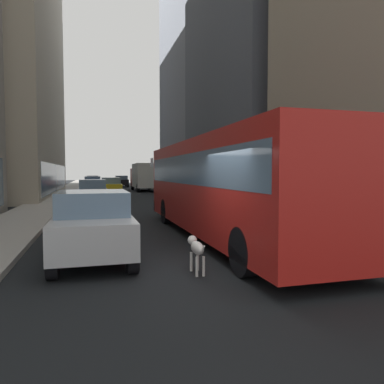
{
  "coord_description": "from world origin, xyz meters",
  "views": [
    {
      "loc": [
        -2.8,
        -7.07,
        2.07
      ],
      "look_at": [
        0.48,
        4.72,
        1.4
      ],
      "focal_mm": 33.52,
      "sensor_mm": 36.0,
      "label": 1
    }
  ],
  "objects_px": {
    "car_yellow_taxi": "(111,186)",
    "car_red_coupe": "(93,181)",
    "car_silver_sedan": "(93,223)",
    "traffic_light_near": "(326,162)",
    "box_truck": "(144,176)",
    "dalmatian_dog": "(196,248)",
    "pedestrian_with_handbag": "(260,193)",
    "car_black_suv": "(121,181)",
    "transit_bus": "(224,182)",
    "car_blue_hatchback": "(93,183)",
    "car_grey_wagon": "(93,192)"
  },
  "relations": [
    {
      "from": "car_red_coupe",
      "to": "traffic_light_near",
      "type": "xyz_separation_m",
      "value": [
        7.7,
        -43.25,
        1.62
      ]
    },
    {
      "from": "car_yellow_taxi",
      "to": "box_truck",
      "type": "height_order",
      "value": "box_truck"
    },
    {
      "from": "transit_bus",
      "to": "car_grey_wagon",
      "type": "bearing_deg",
      "value": 106.92
    },
    {
      "from": "transit_bus",
      "to": "car_silver_sedan",
      "type": "relative_size",
      "value": 2.55
    },
    {
      "from": "traffic_light_near",
      "to": "car_grey_wagon",
      "type": "bearing_deg",
      "value": 120.27
    },
    {
      "from": "car_silver_sedan",
      "to": "car_blue_hatchback",
      "type": "bearing_deg",
      "value": 90.0
    },
    {
      "from": "car_blue_hatchback",
      "to": "traffic_light_near",
      "type": "xyz_separation_m",
      "value": [
        7.7,
        -32.36,
        1.61
      ]
    },
    {
      "from": "transit_bus",
      "to": "car_yellow_taxi",
      "type": "bearing_deg",
      "value": 96.12
    },
    {
      "from": "car_red_coupe",
      "to": "transit_bus",
      "type": "bearing_deg",
      "value": -84.71
    },
    {
      "from": "car_black_suv",
      "to": "box_truck",
      "type": "xyz_separation_m",
      "value": [
        1.6,
        -12.32,
        0.85
      ]
    },
    {
      "from": "dalmatian_dog",
      "to": "traffic_light_near",
      "type": "xyz_separation_m",
      "value": [
        5.66,
        3.58,
        1.92
      ]
    },
    {
      "from": "dalmatian_dog",
      "to": "pedestrian_with_handbag",
      "type": "bearing_deg",
      "value": 57.14
    },
    {
      "from": "car_silver_sedan",
      "to": "dalmatian_dog",
      "type": "relative_size",
      "value": 4.7
    },
    {
      "from": "box_truck",
      "to": "dalmatian_dog",
      "type": "bearing_deg",
      "value": -96.11
    },
    {
      "from": "car_black_suv",
      "to": "pedestrian_with_handbag",
      "type": "distance_m",
      "value": 36.33
    },
    {
      "from": "car_grey_wagon",
      "to": "pedestrian_with_handbag",
      "type": "relative_size",
      "value": 2.42
    },
    {
      "from": "dalmatian_dog",
      "to": "pedestrian_with_handbag",
      "type": "xyz_separation_m",
      "value": [
        6.12,
        9.48,
        0.5
      ]
    },
    {
      "from": "transit_bus",
      "to": "car_black_suv",
      "type": "distance_m",
      "value": 41.96
    },
    {
      "from": "car_black_suv",
      "to": "pedestrian_with_handbag",
      "type": "relative_size",
      "value": 2.45
    },
    {
      "from": "car_black_suv",
      "to": "traffic_light_near",
      "type": "distance_m",
      "value": 42.18
    },
    {
      "from": "car_blue_hatchback",
      "to": "car_red_coupe",
      "type": "bearing_deg",
      "value": 90.0
    },
    {
      "from": "car_grey_wagon",
      "to": "car_yellow_taxi",
      "type": "bearing_deg",
      "value": 80.17
    },
    {
      "from": "car_silver_sedan",
      "to": "traffic_light_near",
      "type": "relative_size",
      "value": 1.33
    },
    {
      "from": "car_red_coupe",
      "to": "pedestrian_with_handbag",
      "type": "bearing_deg",
      "value": -77.67
    },
    {
      "from": "transit_bus",
      "to": "car_blue_hatchback",
      "type": "relative_size",
      "value": 2.68
    },
    {
      "from": "car_red_coupe",
      "to": "car_silver_sedan",
      "type": "xyz_separation_m",
      "value": [
        -0.0,
        -44.76,
        0.0
      ]
    },
    {
      "from": "car_grey_wagon",
      "to": "pedestrian_with_handbag",
      "type": "xyz_separation_m",
      "value": [
        8.16,
        -7.3,
        0.19
      ]
    },
    {
      "from": "car_black_suv",
      "to": "traffic_light_near",
      "type": "relative_size",
      "value": 1.22
    },
    {
      "from": "car_silver_sedan",
      "to": "box_truck",
      "type": "xyz_separation_m",
      "value": [
        5.6,
        31.18,
        0.84
      ]
    },
    {
      "from": "car_silver_sedan",
      "to": "box_truck",
      "type": "relative_size",
      "value": 0.6
    },
    {
      "from": "car_yellow_taxi",
      "to": "traffic_light_near",
      "type": "height_order",
      "value": "traffic_light_near"
    },
    {
      "from": "transit_bus",
      "to": "dalmatian_dog",
      "type": "bearing_deg",
      "value": -118.37
    },
    {
      "from": "car_red_coupe",
      "to": "car_silver_sedan",
      "type": "relative_size",
      "value": 0.89
    },
    {
      "from": "car_blue_hatchback",
      "to": "dalmatian_dog",
      "type": "bearing_deg",
      "value": -86.75
    },
    {
      "from": "transit_bus",
      "to": "car_blue_hatchback",
      "type": "height_order",
      "value": "transit_bus"
    },
    {
      "from": "car_red_coupe",
      "to": "car_black_suv",
      "type": "xyz_separation_m",
      "value": [
        4.0,
        -1.26,
        0.0
      ]
    },
    {
      "from": "pedestrian_with_handbag",
      "to": "car_yellow_taxi",
      "type": "bearing_deg",
      "value": 111.65
    },
    {
      "from": "transit_bus",
      "to": "pedestrian_with_handbag",
      "type": "height_order",
      "value": "transit_bus"
    },
    {
      "from": "car_black_suv",
      "to": "traffic_light_near",
      "type": "bearing_deg",
      "value": -84.96
    },
    {
      "from": "car_red_coupe",
      "to": "dalmatian_dog",
      "type": "distance_m",
      "value": 46.88
    },
    {
      "from": "transit_bus",
      "to": "car_blue_hatchback",
      "type": "xyz_separation_m",
      "value": [
        -4.0,
        32.31,
        -0.95
      ]
    },
    {
      "from": "box_truck",
      "to": "pedestrian_with_handbag",
      "type": "distance_m",
      "value": 23.92
    },
    {
      "from": "car_red_coupe",
      "to": "car_silver_sedan",
      "type": "height_order",
      "value": "same"
    },
    {
      "from": "car_blue_hatchback",
      "to": "box_truck",
      "type": "xyz_separation_m",
      "value": [
        5.6,
        -2.69,
        0.84
      ]
    },
    {
      "from": "traffic_light_near",
      "to": "car_yellow_taxi",
      "type": "bearing_deg",
      "value": 105.22
    },
    {
      "from": "box_truck",
      "to": "dalmatian_dog",
      "type": "height_order",
      "value": "box_truck"
    },
    {
      "from": "car_yellow_taxi",
      "to": "car_red_coupe",
      "type": "bearing_deg",
      "value": 94.39
    },
    {
      "from": "car_blue_hatchback",
      "to": "car_grey_wagon",
      "type": "relative_size",
      "value": 1.05
    },
    {
      "from": "box_truck",
      "to": "car_black_suv",
      "type": "bearing_deg",
      "value": 97.4
    },
    {
      "from": "dalmatian_dog",
      "to": "traffic_light_near",
      "type": "height_order",
      "value": "traffic_light_near"
    }
  ]
}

